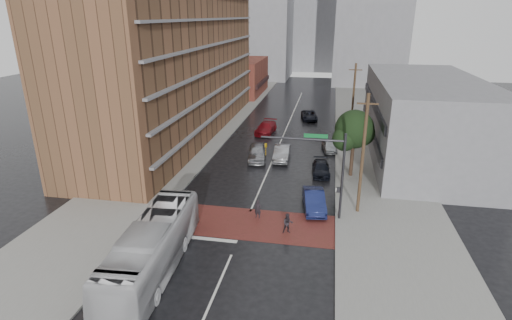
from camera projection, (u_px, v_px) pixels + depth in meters
The scene contains 24 objects.
ground at pixel (244, 226), 31.06m from camera, with size 160.00×160.00×0.00m, color black.
crosswalk at pixel (245, 223), 31.52m from camera, with size 14.00×5.00×0.02m, color maroon.
sidewalk_west at pixel (202, 131), 56.12m from camera, with size 9.00×90.00×0.15m, color gray.
sidewalk_east at pixel (370, 140), 52.12m from camera, with size 9.00×90.00×0.15m, color gray.
apartment_block at pixel (176, 27), 50.85m from camera, with size 10.00×44.00×28.00m, color brown.
storefront_west at pixel (243, 77), 81.80m from camera, with size 8.00×16.00×7.00m, color brown.
building_east at pixel (423, 118), 45.12m from camera, with size 11.00×26.00×9.00m, color gray.
distant_tower_west at pixel (255, 13), 100.02m from camera, with size 18.00×16.00×32.00m, color gray.
distant_tower_east at pixel (373, 3), 88.93m from camera, with size 16.00×14.00×36.00m, color gray.
distant_tower_center at pixel (314, 28), 114.65m from camera, with size 12.00×10.00×24.00m, color gray.
street_tree at pixel (354, 132), 39.07m from camera, with size 4.20×4.10×6.90m.
signal_mast at pixel (324, 163), 30.73m from camera, with size 6.50×0.30×7.20m.
utility_pole_near at pixel (363, 154), 31.47m from camera, with size 1.60×0.26×10.00m.
utility_pole_far at pixel (353, 103), 49.93m from camera, with size 1.60×0.26×10.00m.
transit_bus at pixel (153, 247), 25.23m from camera, with size 2.82×12.04×3.35m, color #BDBDC0.
pedestrian_a at pixel (258, 209), 32.12m from camera, with size 0.58×0.38×1.58m, color black.
pedestrian_b at pixel (288, 223), 29.88m from camera, with size 0.78×0.61×1.60m, color black.
car_travel_a at pixel (257, 153), 45.08m from camera, with size 2.03×5.04×1.72m, color #96979D.
car_travel_b at pixel (282, 153), 45.10m from camera, with size 1.69×4.86×1.60m, color #97999E.
car_travel_c at pixel (266, 128), 55.21m from camera, with size 2.18×5.36×1.56m, color maroon.
suv_travel at pixel (309, 115), 62.48m from camera, with size 2.29×4.97×1.38m, color black.
car_parked_near at pixel (314, 201), 33.58m from camera, with size 1.67×4.79×1.58m, color #151D4B.
car_parked_mid at pixel (321, 168), 41.08m from camera, with size 1.74×4.28×1.24m, color black.
car_parked_far at pixel (329, 146), 48.01m from camera, with size 1.53×3.80×1.29m, color #ADB1B5.
Camera 1 is at (6.00, -26.76, 15.52)m, focal length 28.00 mm.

